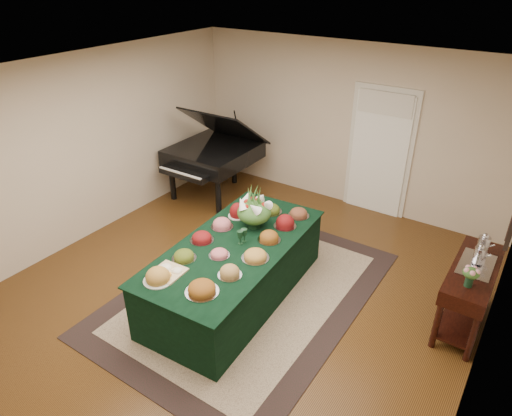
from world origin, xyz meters
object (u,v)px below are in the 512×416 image
Objects in this scene: grand_piano at (213,153)px; mahogany_sideboard at (471,281)px; buffet_table at (235,270)px; floral_centerpiece at (254,208)px.

grand_piano is 4.60m from mahogany_sideboard.
floral_centerpiece is (-0.04, 0.48, 0.64)m from buffet_table.
mahogany_sideboard is (2.53, 0.56, -0.40)m from floral_centerpiece.
buffet_table is 5.94× the size of floral_centerpiece.
mahogany_sideboard reaches higher than buffet_table.
grand_piano is (-1.94, 1.61, -0.23)m from floral_centerpiece.
buffet_table is 2.71m from mahogany_sideboard.
buffet_table is 0.80m from floral_centerpiece.
floral_centerpiece is 0.35× the size of mahogany_sideboard.
grand_piano is 1.27× the size of mahogany_sideboard.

